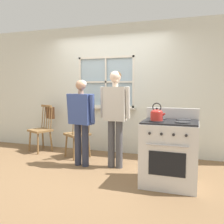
{
  "coord_description": "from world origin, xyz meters",
  "views": [
    {
      "loc": [
        1.75,
        -3.64,
        1.4
      ],
      "look_at": [
        0.46,
        0.13,
        1.0
      ],
      "focal_mm": 40.0,
      "sensor_mm": 36.0,
      "label": 1
    }
  ],
  "objects_px": {
    "chair_near_wall": "(78,134)",
    "kettle": "(157,114)",
    "person_teen_center": "(115,110)",
    "chair_by_window": "(41,130)",
    "stove": "(170,152)",
    "handbag": "(50,112)",
    "person_elderly_left": "(81,115)",
    "potted_plant": "(105,102)"
  },
  "relations": [
    {
      "from": "person_elderly_left",
      "to": "kettle",
      "type": "bearing_deg",
      "value": -8.29
    },
    {
      "from": "chair_near_wall",
      "to": "stove",
      "type": "bearing_deg",
      "value": 99.52
    },
    {
      "from": "stove",
      "to": "kettle",
      "type": "xyz_separation_m",
      "value": [
        -0.17,
        -0.13,
        0.55
      ]
    },
    {
      "from": "chair_by_window",
      "to": "chair_near_wall",
      "type": "xyz_separation_m",
      "value": [
        0.97,
        -0.16,
        0.0
      ]
    },
    {
      "from": "chair_by_window",
      "to": "kettle",
      "type": "bearing_deg",
      "value": 1.63
    },
    {
      "from": "person_elderly_left",
      "to": "potted_plant",
      "type": "relative_size",
      "value": 4.48
    },
    {
      "from": "person_teen_center",
      "to": "chair_by_window",
      "type": "bearing_deg",
      "value": 163.55
    },
    {
      "from": "person_elderly_left",
      "to": "person_teen_center",
      "type": "distance_m",
      "value": 0.61
    },
    {
      "from": "person_teen_center",
      "to": "person_elderly_left",
      "type": "bearing_deg",
      "value": -171.25
    },
    {
      "from": "kettle",
      "to": "stove",
      "type": "bearing_deg",
      "value": 37.17
    },
    {
      "from": "person_elderly_left",
      "to": "handbag",
      "type": "distance_m",
      "value": 1.45
    },
    {
      "from": "chair_near_wall",
      "to": "handbag",
      "type": "distance_m",
      "value": 1.02
    },
    {
      "from": "chair_near_wall",
      "to": "person_elderly_left",
      "type": "distance_m",
      "value": 0.72
    },
    {
      "from": "chair_by_window",
      "to": "handbag",
      "type": "height_order",
      "value": "same"
    },
    {
      "from": "handbag",
      "to": "stove",
      "type": "bearing_deg",
      "value": -23.82
    },
    {
      "from": "person_teen_center",
      "to": "kettle",
      "type": "bearing_deg",
      "value": -37.74
    },
    {
      "from": "chair_near_wall",
      "to": "chair_by_window",
      "type": "bearing_deg",
      "value": -65.97
    },
    {
      "from": "chair_near_wall",
      "to": "kettle",
      "type": "bearing_deg",
      "value": 93.95
    },
    {
      "from": "handbag",
      "to": "chair_near_wall",
      "type": "bearing_deg",
      "value": -23.32
    },
    {
      "from": "stove",
      "to": "kettle",
      "type": "height_order",
      "value": "kettle"
    },
    {
      "from": "chair_by_window",
      "to": "kettle",
      "type": "height_order",
      "value": "kettle"
    },
    {
      "from": "person_elderly_left",
      "to": "kettle",
      "type": "relative_size",
      "value": 6.17
    },
    {
      "from": "person_teen_center",
      "to": "kettle",
      "type": "xyz_separation_m",
      "value": [
        0.8,
        -0.6,
        0.02
      ]
    },
    {
      "from": "chair_by_window",
      "to": "person_elderly_left",
      "type": "distance_m",
      "value": 1.49
    },
    {
      "from": "stove",
      "to": "potted_plant",
      "type": "xyz_separation_m",
      "value": [
        -1.5,
        1.39,
        0.61
      ]
    },
    {
      "from": "kettle",
      "to": "handbag",
      "type": "distance_m",
      "value": 2.91
    },
    {
      "from": "stove",
      "to": "chair_by_window",
      "type": "bearing_deg",
      "value": 160.63
    },
    {
      "from": "stove",
      "to": "kettle",
      "type": "distance_m",
      "value": 0.59
    },
    {
      "from": "person_elderly_left",
      "to": "handbag",
      "type": "xyz_separation_m",
      "value": [
        -1.18,
        0.84,
        -0.08
      ]
    },
    {
      "from": "chair_near_wall",
      "to": "potted_plant",
      "type": "distance_m",
      "value": 0.91
    },
    {
      "from": "chair_near_wall",
      "to": "person_elderly_left",
      "type": "xyz_separation_m",
      "value": [
        0.31,
        -0.47,
        0.45
      ]
    },
    {
      "from": "stove",
      "to": "handbag",
      "type": "xyz_separation_m",
      "value": [
        -2.75,
        1.21,
        0.36
      ]
    },
    {
      "from": "stove",
      "to": "potted_plant",
      "type": "relative_size",
      "value": 3.19
    },
    {
      "from": "person_elderly_left",
      "to": "person_teen_center",
      "type": "xyz_separation_m",
      "value": [
        0.6,
        0.1,
        0.09
      ]
    },
    {
      "from": "chair_near_wall",
      "to": "potted_plant",
      "type": "bearing_deg",
      "value": 179.04
    },
    {
      "from": "person_teen_center",
      "to": "stove",
      "type": "relative_size",
      "value": 1.54
    },
    {
      "from": "person_teen_center",
      "to": "potted_plant",
      "type": "relative_size",
      "value": 4.91
    },
    {
      "from": "potted_plant",
      "to": "person_elderly_left",
      "type": "bearing_deg",
      "value": -94.03
    },
    {
      "from": "stove",
      "to": "person_teen_center",
      "type": "bearing_deg",
      "value": 154.1
    },
    {
      "from": "person_teen_center",
      "to": "potted_plant",
      "type": "bearing_deg",
      "value": 119.2
    },
    {
      "from": "stove",
      "to": "handbag",
      "type": "relative_size",
      "value": 3.53
    },
    {
      "from": "chair_near_wall",
      "to": "potted_plant",
      "type": "height_order",
      "value": "potted_plant"
    }
  ]
}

